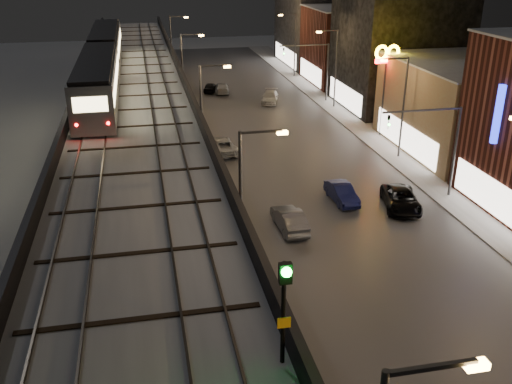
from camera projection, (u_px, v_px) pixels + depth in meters
road_surface at (286, 150)px, 53.43m from camera, size 17.00×120.00×0.06m
sidewalk_right at (385, 143)px, 55.27m from camera, size 4.00×120.00×0.14m
under_viaduct_pavement at (139, 160)px, 50.92m from camera, size 11.00×120.00×0.06m
elevated_viaduct at (134, 108)px, 45.88m from camera, size 9.00×100.00×6.30m
viaduct_trackbed at (133, 98)px, 45.69m from camera, size 8.40×100.00×0.32m
viaduct_parapet_streetside at (188, 90)px, 46.34m from camera, size 0.30×100.00×1.10m
viaduct_parapet_far at (77, 95)px, 44.73m from camera, size 0.30×100.00×1.10m
building_c at (469, 107)px, 52.19m from camera, size 12.20×15.20×8.16m
building_d at (398, 46)px, 65.42m from camera, size 12.20×13.20×14.16m
building_e at (353, 45)px, 78.81m from camera, size 12.20×12.20×10.16m
building_f at (322, 29)px, 91.22m from camera, size 12.20×16.20×11.16m
streetlight_left_1 at (246, 199)px, 30.10m from camera, size 2.57×0.28×9.00m
streetlight_left_2 at (205, 111)px, 46.31m from camera, size 2.57×0.28×9.00m
streetlight_right_2 at (401, 101)px, 49.49m from camera, size 2.56×0.28×9.00m
streetlight_left_3 at (185, 69)px, 62.51m from camera, size 2.57×0.28×9.00m
streetlight_right_3 at (334, 63)px, 65.70m from camera, size 2.56×0.28×9.00m
streetlight_left_4 at (173, 44)px, 78.72m from camera, size 2.57×0.28×9.00m
streetlight_right_4 at (293, 40)px, 81.90m from camera, size 2.56×0.28×9.00m
traffic_light_rig_a at (442, 141)px, 41.51m from camera, size 6.10×0.34×7.00m
traffic_light_rig_b at (318, 65)px, 68.52m from camera, size 6.10×0.34×7.00m
subway_train at (102, 61)px, 50.30m from camera, size 2.84×34.39×3.39m
rail_signal at (285, 294)px, 15.20m from camera, size 0.38×0.45×3.29m
car_near_white at (289, 220)px, 38.04m from camera, size 1.72×4.49×1.46m
car_mid_silver at (221, 146)px, 52.38m from camera, size 2.87×5.34×1.43m
car_mid_dark at (222, 88)px, 74.19m from camera, size 2.32×4.61×1.29m
car_far_white at (210, 88)px, 74.65m from camera, size 2.49×3.86×1.22m
car_onc_silver at (342, 194)px, 42.29m from camera, size 1.58×4.15×1.35m
car_onc_dark at (401, 200)px, 41.13m from camera, size 3.50×5.50×1.41m
car_onc_white at (270, 98)px, 69.46m from camera, size 3.19×4.99×1.35m
sign_mcdonalds at (386, 64)px, 54.78m from camera, size 2.69×0.62×9.02m
sign_carwash at (507, 124)px, 38.22m from camera, size 1.78×0.35×9.24m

